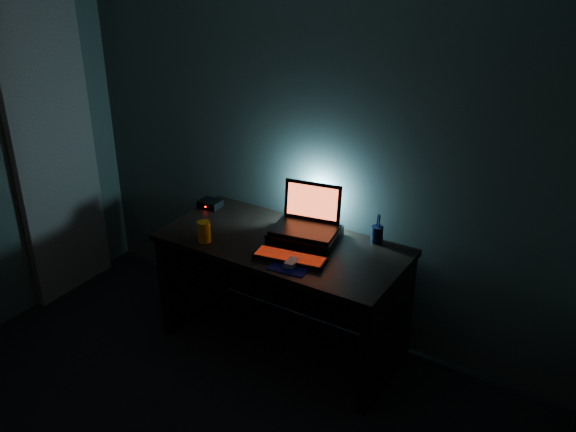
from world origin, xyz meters
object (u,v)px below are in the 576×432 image
(laptop, at_px, (308,218))
(router, at_px, (210,204))
(keyboard, at_px, (290,258))
(juice_glass, at_px, (204,232))
(mouse, at_px, (292,263))
(pen_cup, at_px, (377,234))

(laptop, relative_size, router, 2.84)
(keyboard, xyz_separation_m, juice_glass, (-0.55, -0.08, 0.05))
(mouse, xyz_separation_m, juice_glass, (-0.60, -0.03, 0.05))
(laptop, height_order, keyboard, laptop)
(mouse, distance_m, pen_cup, 0.59)
(mouse, height_order, juice_glass, juice_glass)
(pen_cup, bearing_deg, keyboard, -125.93)
(juice_glass, relative_size, router, 0.89)
(mouse, bearing_deg, laptop, 100.53)
(mouse, bearing_deg, pen_cup, 54.91)
(keyboard, height_order, pen_cup, pen_cup)
(pen_cup, bearing_deg, mouse, -119.56)
(laptop, xyz_separation_m, router, (-0.77, 0.02, -0.10))
(pen_cup, distance_m, juice_glass, 1.03)
(laptop, bearing_deg, mouse, -84.00)
(laptop, distance_m, pen_cup, 0.43)
(laptop, height_order, pen_cup, laptop)
(laptop, distance_m, keyboard, 0.34)
(juice_glass, xyz_separation_m, router, (-0.28, 0.41, -0.04))
(laptop, xyz_separation_m, mouse, (0.10, -0.36, -0.10))
(keyboard, xyz_separation_m, mouse, (0.04, -0.05, 0.01))
(mouse, relative_size, router, 0.64)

